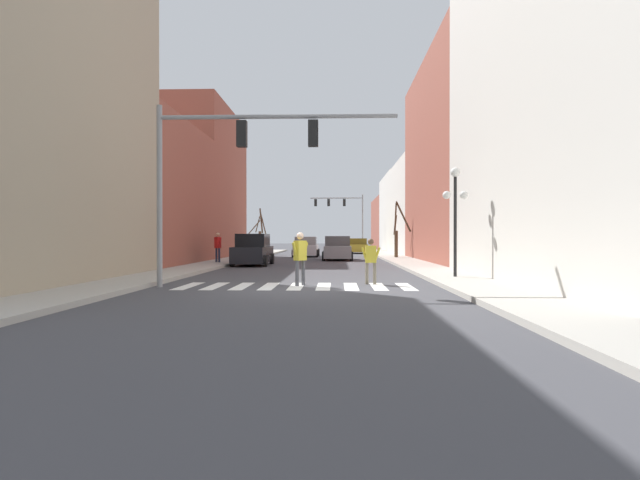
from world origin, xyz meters
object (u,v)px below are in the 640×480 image
street_lamp_right_corner (455,199)px  pedestrian_near_right_corner (371,257)px  traffic_signal_far (344,209)px  car_driving_toward_lane (306,247)px  street_tree_left_mid (397,233)px  car_driving_away_lane (358,246)px  pedestrian_crossing_street (218,245)px  car_parked_right_near (337,249)px  car_parked_right_mid (253,251)px  street_tree_right_near (260,233)px  traffic_signal_near (231,153)px  pedestrian_waiting_at_curb (300,254)px

street_lamp_right_corner → pedestrian_near_right_corner: (-3.27, -1.62, -2.12)m
traffic_signal_far → car_driving_toward_lane: 17.95m
street_lamp_right_corner → street_tree_left_mid: 18.44m
car_driving_away_lane → pedestrian_crossing_street: pedestrian_crossing_street is taller
traffic_signal_far → street_lamp_right_corner: traffic_signal_far is taller
car_parked_right_near → car_driving_away_lane: bearing=-7.9°
car_parked_right_mid → car_parked_right_near: 8.48m
car_parked_right_mid → street_tree_right_near: size_ratio=1.08×
car_parked_right_near → pedestrian_crossing_street: size_ratio=2.56×
street_tree_right_near → street_tree_left_mid: (11.99, -11.17, -0.06)m
traffic_signal_near → street_tree_left_mid: bearing=69.5°
street_lamp_right_corner → street_tree_right_near: street_tree_right_near is taller
car_driving_away_lane → pedestrian_near_right_corner: size_ratio=2.85×
street_lamp_right_corner → car_parked_right_near: bearing=104.5°
traffic_signal_far → street_lamp_right_corner: bearing=-84.9°
street_lamp_right_corner → car_driving_away_lane: (-2.26, 32.24, -2.33)m
car_parked_right_near → pedestrian_near_right_corner: size_ratio=2.87×
street_tree_right_near → street_tree_left_mid: bearing=-43.0°
street_tree_left_mid → street_lamp_right_corner: bearing=-90.2°
traffic_signal_far → pedestrian_near_right_corner: (0.31, -42.05, -4.03)m
car_driving_away_lane → street_tree_left_mid: (2.33, -13.83, 1.25)m
car_parked_right_mid → pedestrian_crossing_street: (-2.21, 0.57, 0.35)m
pedestrian_crossing_street → car_driving_toward_lane: bearing=114.9°
pedestrian_crossing_street → street_tree_right_near: size_ratio=0.41×
street_lamp_right_corner → pedestrian_waiting_at_curb: (-5.67, -2.18, -2.00)m
pedestrian_waiting_at_curb → street_lamp_right_corner: bearing=149.1°
car_driving_away_lane → car_parked_right_near: (-2.12, -15.29, 0.08)m
car_parked_right_mid → street_tree_left_mid: street_tree_left_mid is taller
car_driving_toward_lane → street_tree_left_mid: 8.71m
car_driving_toward_lane → pedestrian_crossing_street: 13.48m
street_tree_right_near → car_parked_right_near: bearing=-59.2°
traffic_signal_far → pedestrian_near_right_corner: bearing=-89.6°
pedestrian_waiting_at_curb → pedestrian_crossing_street: (-5.85, 12.80, 0.14)m
pedestrian_near_right_corner → traffic_signal_near: bearing=-166.7°
street_tree_right_near → street_tree_left_mid: 16.39m
traffic_signal_near → pedestrian_waiting_at_curb: (2.19, 0.62, -3.30)m
traffic_signal_near → traffic_signal_far: (4.28, 43.24, 0.60)m
car_driving_toward_lane → car_parked_right_near: car_parked_right_near is taller
pedestrian_near_right_corner → street_tree_right_near: size_ratio=0.36×
street_lamp_right_corner → pedestrian_waiting_at_curb: size_ratio=2.29×
car_parked_right_mid → traffic_signal_far: bearing=-10.7°
pedestrian_crossing_street → street_tree_left_mid: 13.99m
traffic_signal_near → traffic_signal_far: 43.45m
street_lamp_right_corner → car_parked_right_mid: bearing=132.8°
pedestrian_crossing_street → car_driving_away_lane: bearing=111.3°
car_driving_toward_lane → car_parked_right_near: size_ratio=1.02×
car_parked_right_mid → car_driving_toward_lane: bearing=-9.8°
traffic_signal_far → pedestrian_waiting_at_curb: (-2.09, -42.62, -3.90)m
street_lamp_right_corner → pedestrian_waiting_at_curb: bearing=-158.9°
pedestrian_waiting_at_curb → pedestrian_near_right_corner: bearing=141.4°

